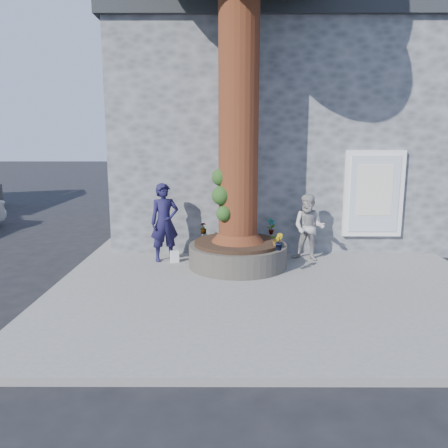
{
  "coord_description": "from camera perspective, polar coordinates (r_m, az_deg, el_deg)",
  "views": [
    {
      "loc": [
        0.51,
        -7.97,
        3.01
      ],
      "look_at": [
        0.48,
        1.35,
        1.25
      ],
      "focal_mm": 35.0,
      "sensor_mm": 36.0,
      "label": 1
    }
  ],
  "objects": [
    {
      "name": "planter",
      "position": [
        10.31,
        1.81,
        -3.91
      ],
      "size": [
        2.3,
        2.3,
        0.6
      ],
      "color": "black",
      "rests_on": "pavement"
    },
    {
      "name": "yellow_line",
      "position": [
        10.11,
        -20.61,
        -7.32
      ],
      "size": [
        0.1,
        30.0,
        0.01
      ],
      "primitive_type": "cube",
      "color": "yellow",
      "rests_on": "ground"
    },
    {
      "name": "plant_a",
      "position": [
        10.98,
        6.16,
        -0.31
      ],
      "size": [
        0.25,
        0.2,
        0.41
      ],
      "primitive_type": "imported",
      "rotation": [
        0.0,
        0.0,
        0.3
      ],
      "color": "gray",
      "rests_on": "planter"
    },
    {
      "name": "stone_shop",
      "position": [
        15.3,
        7.82,
        11.17
      ],
      "size": [
        10.3,
        8.3,
        6.3
      ],
      "color": "#515356",
      "rests_on": "ground"
    },
    {
      "name": "plant_c",
      "position": [
        11.04,
        -2.71,
        -0.51
      ],
      "size": [
        0.2,
        0.2,
        0.29
      ],
      "primitive_type": "imported",
      "rotation": [
        0.0,
        0.0,
        3.46
      ],
      "color": "gray",
      "rests_on": "planter"
    },
    {
      "name": "plant_d",
      "position": [
        9.82,
        6.87,
        -2.06
      ],
      "size": [
        0.32,
        0.32,
        0.27
      ],
      "primitive_type": "imported",
      "rotation": [
        0.0,
        0.0,
        5.46
      ],
      "color": "gray",
      "rests_on": "planter"
    },
    {
      "name": "plant_b",
      "position": [
        9.43,
        7.15,
        -2.31
      ],
      "size": [
        0.23,
        0.23,
        0.36
      ],
      "primitive_type": "imported",
      "rotation": [
        0.0,
        0.0,
        1.77
      ],
      "color": "gray",
      "rests_on": "planter"
    },
    {
      "name": "pavement",
      "position": [
        9.49,
        6.23,
        -7.47
      ],
      "size": [
        9.0,
        8.0,
        0.12
      ],
      "primitive_type": "cube",
      "color": "slate",
      "rests_on": "ground"
    },
    {
      "name": "shopping_bag",
      "position": [
        10.71,
        -6.48,
        -4.25
      ],
      "size": [
        0.23,
        0.18,
        0.28
      ],
      "primitive_type": "cube",
      "rotation": [
        0.0,
        0.0,
        0.32
      ],
      "color": "white",
      "rests_on": "pavement"
    },
    {
      "name": "man",
      "position": [
        10.71,
        -7.77,
        0.2
      ],
      "size": [
        0.81,
        0.68,
        1.91
      ],
      "primitive_type": "imported",
      "rotation": [
        0.0,
        0.0,
        0.37
      ],
      "color": "#171438",
      "rests_on": "pavement"
    },
    {
      "name": "woman",
      "position": [
        10.91,
        11.02,
        -0.45
      ],
      "size": [
        0.98,
        0.89,
        1.63
      ],
      "primitive_type": "imported",
      "rotation": [
        0.0,
        0.0,
        -0.42
      ],
      "color": "#A6A29F",
      "rests_on": "pavement"
    },
    {
      "name": "ground",
      "position": [
        8.53,
        -3.28,
        -9.98
      ],
      "size": [
        120.0,
        120.0,
        0.0
      ],
      "primitive_type": "plane",
      "color": "black",
      "rests_on": "ground"
    }
  ]
}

